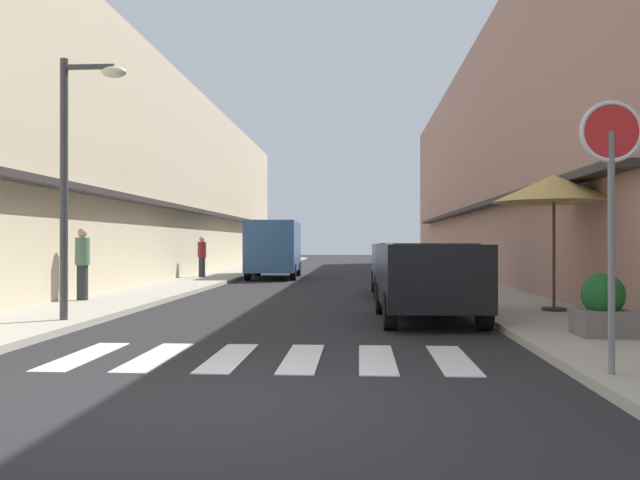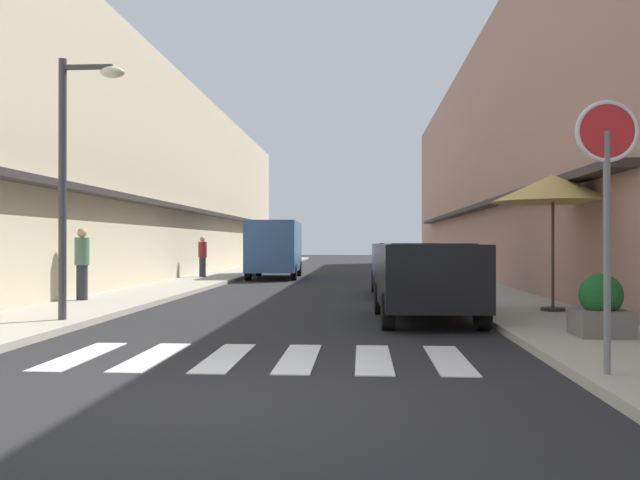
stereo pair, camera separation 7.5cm
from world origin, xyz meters
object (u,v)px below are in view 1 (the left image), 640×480
planter_corner (603,308)px  pedestrian_walking_far (202,256)px  parked_car_mid (405,263)px  street_lamp (76,157)px  pedestrian_walking_near (82,262)px  parked_car_near (427,273)px  round_street_sign (611,164)px  delivery_van (274,244)px  cafe_umbrella (554,189)px

planter_corner → pedestrian_walking_far: (-9.79, 16.38, 0.44)m
parked_car_mid → planter_corner: 9.04m
street_lamp → pedestrian_walking_near: street_lamp is taller
parked_car_near → street_lamp: size_ratio=0.86×
parked_car_near → pedestrian_walking_near: size_ratio=2.31×
parked_car_mid → planter_corner: bearing=-75.4°
pedestrian_walking_near → parked_car_near: bearing=-79.2°
round_street_sign → street_lamp: size_ratio=0.62×
parked_car_mid → parked_car_near: bearing=-90.0°
parked_car_near → delivery_van: size_ratio=0.72×
delivery_van → street_lamp: street_lamp is taller
street_lamp → planter_corner: (8.57, -1.55, -2.47)m
street_lamp → pedestrian_walking_near: bearing=111.2°
street_lamp → cafe_umbrella: bearing=13.4°
round_street_sign → pedestrian_walking_far: (-8.84, 19.31, -1.34)m
delivery_van → round_street_sign: round_street_sign is taller
parked_car_mid → cafe_umbrella: cafe_umbrella is taller
round_street_sign → cafe_umbrella: (1.28, 6.61, 0.26)m
cafe_umbrella → pedestrian_walking_far: (-10.13, 12.70, -1.59)m
planter_corner → pedestrian_walking_far: 19.09m
parked_car_mid → pedestrian_walking_near: (-7.84, -3.18, 0.10)m
planter_corner → delivery_van: bearing=111.6°
street_lamp → cafe_umbrella: street_lamp is taller
round_street_sign → street_lamp: bearing=149.5°
delivery_van → street_lamp: bearing=-95.1°
parked_car_near → cafe_umbrella: 3.24m
delivery_van → pedestrian_walking_far: size_ratio=3.40×
parked_car_near → delivery_van: (-4.82, 15.27, 0.49)m
delivery_van → parked_car_mid: bearing=-62.4°
round_street_sign → planter_corner: 3.56m
pedestrian_walking_far → planter_corner: bearing=176.9°
planter_corner → pedestrian_walking_far: pedestrian_walking_far is taller
parked_car_mid → pedestrian_walking_near: 8.46m
delivery_van → parked_car_near: bearing=-72.5°
parked_car_mid → cafe_umbrella: size_ratio=1.58×
parked_car_near → street_lamp: street_lamp is taller
parked_car_mid → round_street_sign: (1.33, -11.67, 1.38)m
parked_car_mid → round_street_sign: 11.83m
delivery_van → pedestrian_walking_near: size_ratio=3.20×
round_street_sign → pedestrian_walking_far: size_ratio=1.77×
delivery_van → round_street_sign: bearing=-73.6°
delivery_van → cafe_umbrella: 16.13m
parked_car_mid → delivery_van: (-4.82, 9.20, 0.48)m
parked_car_near → pedestrian_walking_near: (-7.84, 2.89, 0.10)m
round_street_sign → planter_corner: size_ratio=3.12×
round_street_sign → pedestrian_walking_near: round_street_sign is taller
street_lamp → pedestrian_walking_near: (-1.55, 4.01, -1.97)m
street_lamp → planter_corner: street_lamp is taller
parked_car_mid → planter_corner: size_ratio=4.74×
round_street_sign → pedestrian_walking_far: round_street_sign is taller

